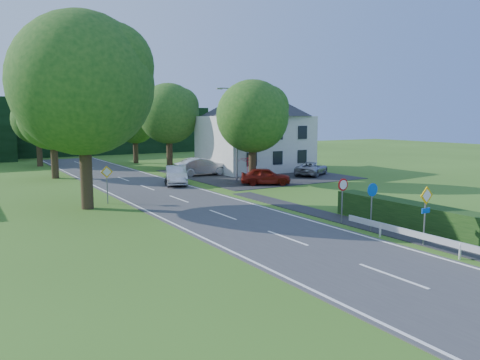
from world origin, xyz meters
TOP-DOWN VIEW (x-y plane):
  - road at (0.00, 20.00)m, footprint 7.00×80.00m
  - parking_pad at (12.00, 33.00)m, footprint 14.00×16.00m
  - line_edge_left at (-3.25, 20.00)m, footprint 0.12×80.00m
  - line_edge_right at (3.25, 20.00)m, footprint 0.12×80.00m
  - line_centre at (0.00, 20.00)m, footprint 0.12×80.00m
  - tree_main at (-6.00, 24.00)m, footprint 9.40×9.40m
  - tree_left_far at (-5.00, 40.00)m, footprint 7.00×7.00m
  - tree_right_far at (7.00, 42.00)m, footprint 7.40×7.40m
  - tree_left_back at (-4.50, 52.00)m, footprint 6.60×6.60m
  - tree_right_back at (6.00, 50.00)m, footprint 6.20×6.20m
  - tree_right_mid at (8.50, 28.00)m, footprint 7.00×7.00m
  - treeline_right at (8.00, 66.00)m, footprint 30.00×5.00m
  - house_white at (14.00, 36.00)m, footprint 10.60×8.40m
  - streetlight at (8.06, 30.00)m, footprint 2.03×0.18m
  - sign_priority_right at (4.30, 7.98)m, footprint 0.78×0.09m
  - sign_roundabout at (4.30, 10.98)m, footprint 0.64×0.08m
  - sign_speed_limit at (4.30, 12.97)m, footprint 0.64×0.11m
  - sign_priority_left at (-4.50, 24.98)m, footprint 0.78×0.09m
  - moving_car at (2.70, 30.52)m, footprint 3.09×4.82m
  - motorcycle at (1.53, 29.73)m, footprint 0.99×1.81m
  - parked_car_red at (8.83, 26.53)m, footprint 4.34×3.40m
  - parked_car_silver_a at (7.24, 34.78)m, footprint 5.17×2.10m
  - parked_car_silver_b at (16.06, 29.34)m, footprint 5.02×4.22m
  - parasol at (9.51, 30.32)m, footprint 2.49×2.52m

SIDE VIEW (x-z plane):
  - road at x=0.00m, z-range 0.00..0.04m
  - parking_pad at x=12.00m, z-range 0.00..0.04m
  - line_edge_left at x=-3.25m, z-range 0.04..0.05m
  - line_edge_right at x=3.25m, z-range 0.04..0.05m
  - line_centre at x=0.00m, z-range 0.04..0.05m
  - motorcycle at x=1.53m, z-range 0.04..0.94m
  - parked_car_silver_b at x=16.06m, z-range 0.04..1.32m
  - parked_car_red at x=8.83m, z-range 0.04..1.42m
  - moving_car at x=2.70m, z-range 0.04..1.54m
  - parked_car_silver_a at x=7.24m, z-range 0.04..1.71m
  - parasol at x=9.51m, z-range 0.04..2.01m
  - sign_roundabout at x=4.30m, z-range 0.49..2.86m
  - sign_priority_left at x=-4.50m, z-range 0.50..2.94m
  - sign_speed_limit at x=4.30m, z-range 0.58..2.95m
  - sign_priority_right at x=4.30m, z-range 0.50..3.09m
  - treeline_right at x=8.00m, z-range 0.00..7.00m
  - tree_right_back at x=6.00m, z-range 0.00..7.56m
  - tree_left_back at x=-4.50m, z-range 0.00..8.07m
  - tree_left_far at x=-5.00m, z-range 0.00..8.58m
  - tree_right_mid at x=8.50m, z-range 0.00..8.58m
  - house_white at x=14.00m, z-range 0.11..8.71m
  - streetlight at x=8.06m, z-range 0.46..8.46m
  - tree_right_far at x=7.00m, z-range 0.00..9.09m
  - tree_main at x=-6.00m, z-range 0.00..11.64m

